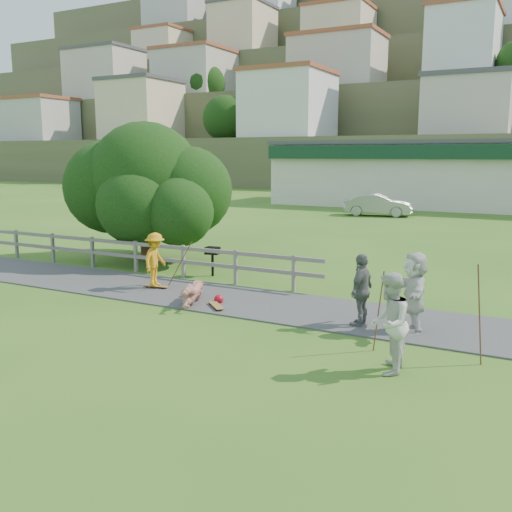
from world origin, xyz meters
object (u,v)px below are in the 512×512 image
object	(u,v)px
tree	(146,203)
spectator_b	(361,290)
skater_fallen	(193,292)
spectator_a	(389,323)
skater_rider	(155,263)
spectator_d	(414,293)
bbq	(213,262)
car_silver	(378,205)

from	to	relation	value
tree	spectator_b	bearing A→B (deg)	-24.73
skater_fallen	spectator_b	world-z (taller)	spectator_b
spectator_a	tree	xyz separation A→B (m)	(-11.37, 7.20, 1.24)
spectator_b	skater_rider	bearing A→B (deg)	-91.20
spectator_d	tree	world-z (taller)	tree
tree	skater_rider	bearing A→B (deg)	-48.90
spectator_d	tree	bearing A→B (deg)	-135.76
skater_rider	skater_fallen	bearing A→B (deg)	-124.65
spectator_b	spectator_d	xyz separation A→B (m)	(1.20, 0.12, 0.06)
spectator_b	bbq	distance (m)	6.96
spectator_a	spectator_d	distance (m)	2.70
skater_rider	spectator_b	xyz separation A→B (m)	(6.69, -0.79, 0.07)
car_silver	tree	bearing A→B (deg)	160.98
skater_fallen	spectator_d	world-z (taller)	spectator_d
skater_rider	skater_fallen	world-z (taller)	skater_rider
spectator_d	tree	size ratio (longest dim) A/B	0.27
skater_rider	bbq	distance (m)	2.49
skater_rider	tree	distance (m)	5.27
car_silver	bbq	xyz separation A→B (m)	(0.42, -21.30, -0.23)
skater_fallen	skater_rider	bearing A→B (deg)	134.46
spectator_a	bbq	distance (m)	9.49
skater_rider	spectator_d	world-z (taller)	spectator_d
skater_fallen	spectator_b	bearing A→B (deg)	-17.77
tree	skater_fallen	bearing A→B (deg)	-41.83
car_silver	spectator_a	bearing A→B (deg)	-172.88
tree	spectator_d	bearing A→B (deg)	-21.84
spectator_d	bbq	world-z (taller)	spectator_d
spectator_b	tree	world-z (taller)	tree
tree	bbq	size ratio (longest dim) A/B	6.96
spectator_a	spectator_b	bearing A→B (deg)	-160.11
skater_rider	spectator_a	bearing A→B (deg)	-121.82
spectator_a	spectator_d	world-z (taller)	spectator_a
skater_fallen	car_silver	bearing A→B (deg)	74.49
skater_rider	skater_fallen	size ratio (longest dim) A/B	0.89
skater_rider	skater_fallen	xyz separation A→B (m)	(2.02, -0.97, -0.48)
skater_rider	spectator_d	size ratio (longest dim) A/B	0.87
skater_fallen	spectator_a	bearing A→B (deg)	-41.73
skater_fallen	spectator_b	xyz separation A→B (m)	(4.67, 0.18, 0.55)
bbq	skater_rider	bearing A→B (deg)	-111.23
car_silver	spectator_b	bearing A→B (deg)	-174.16
skater_rider	bbq	size ratio (longest dim) A/B	1.65
skater_fallen	spectator_d	xyz separation A→B (m)	(5.87, 0.29, 0.61)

